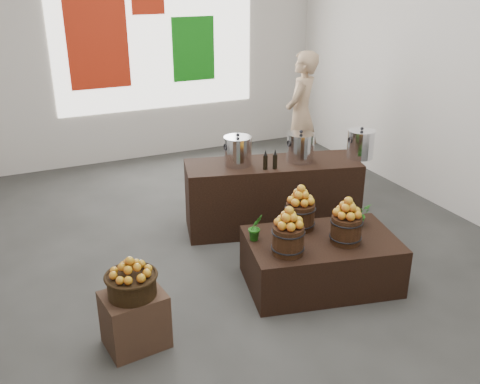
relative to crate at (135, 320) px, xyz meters
name	(u,v)px	position (x,y,z in m)	size (l,w,h in m)	color
ground	(229,249)	(1.35, 1.17, -0.24)	(7.00, 7.00, 0.00)	#3C3C39
back_wall	(136,32)	(1.35, 4.67, 1.76)	(6.00, 0.04, 4.00)	beige
back_opening	(156,31)	(1.65, 4.65, 1.76)	(3.20, 0.02, 2.40)	white
deco_red_left	(97,41)	(0.75, 4.64, 1.66)	(0.90, 0.04, 1.40)	#B8240E
deco_green_right	(193,49)	(2.25, 4.64, 1.46)	(0.70, 0.04, 1.00)	#127612
crate	(135,320)	(0.00, 0.00, 0.00)	(0.48, 0.40, 0.48)	#533726
wicker_basket	(132,285)	(0.00, 0.00, 0.33)	(0.39, 0.39, 0.18)	black
apples_in_basket	(130,267)	(0.00, 0.00, 0.50)	(0.30, 0.30, 0.16)	maroon
display_table	(321,261)	(1.89, 0.17, 0.01)	(1.43, 0.88, 0.50)	black
apple_bucket_front_left	(288,240)	(1.45, 0.06, 0.39)	(0.29, 0.29, 0.26)	#34190E
apples_in_bucket_front_left	(289,217)	(1.45, 0.06, 0.61)	(0.21, 0.21, 0.19)	maroon
apple_bucket_front_right	(346,229)	(2.05, 0.02, 0.39)	(0.29, 0.29, 0.26)	#34190E
apples_in_bucket_front_right	(348,207)	(2.05, 0.02, 0.61)	(0.21, 0.21, 0.19)	maroon
apple_bucket_rear	(300,216)	(1.81, 0.46, 0.39)	(0.29, 0.29, 0.26)	#34190E
apples_in_bucket_rear	(301,195)	(1.81, 0.46, 0.61)	(0.21, 0.21, 0.19)	maroon
herb_garnish_right	(359,214)	(2.38, 0.27, 0.37)	(0.22, 0.19, 0.24)	#1B5E13
herb_garnish_left	(256,227)	(1.30, 0.42, 0.38)	(0.14, 0.12, 0.26)	#1B5E13
counter	(272,195)	(2.04, 1.48, 0.17)	(2.01, 0.64, 0.82)	black
stock_pot_left	(238,152)	(1.64, 1.58, 0.74)	(0.31, 0.31, 0.31)	silver
stock_pot_center	(300,148)	(2.35, 1.40, 0.74)	(0.31, 0.31, 0.31)	silver
stock_pot_right	(360,145)	(3.06, 1.22, 0.74)	(0.31, 0.31, 0.31)	silver
oil_cruets	(277,159)	(1.99, 1.28, 0.70)	(0.15, 0.05, 0.23)	black
shopper	(301,115)	(3.23, 2.88, 0.68)	(0.67, 0.44, 1.84)	tan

